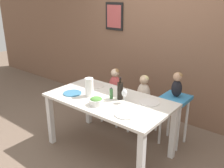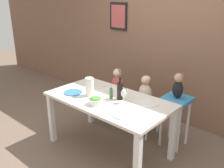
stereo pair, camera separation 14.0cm
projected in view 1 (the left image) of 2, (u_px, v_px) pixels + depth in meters
name	position (u px, v px, depth m)	size (l,w,h in m)	color
ground_plane	(109.00, 149.00, 3.49)	(14.00, 14.00, 0.00)	#705B4C
wall_back	(163.00, 39.00, 4.05)	(10.00, 0.09, 2.70)	brown
dining_table	(109.00, 106.00, 3.26)	(1.63, 0.88, 0.77)	silver
chair_far_left	(115.00, 99.00, 4.12)	(0.42, 0.43, 0.47)	silver
chair_far_center	(143.00, 108.00, 3.80)	(0.42, 0.43, 0.47)	silver
chair_right_highchair	(175.00, 107.00, 3.44)	(0.36, 0.36, 0.73)	silver
person_child_left	(115.00, 83.00, 4.02)	(0.21, 0.18, 0.46)	#C64C4C
person_child_center	(144.00, 90.00, 3.70)	(0.21, 0.18, 0.46)	beige
person_baby_right	(177.00, 83.00, 3.32)	(0.14, 0.13, 0.34)	black
wine_bottle	(120.00, 90.00, 3.17)	(0.07, 0.07, 0.30)	black
paper_towel_roll	(89.00, 87.00, 3.26)	(0.11, 0.11, 0.25)	white
wine_glass_near	(124.00, 93.00, 3.06)	(0.07, 0.07, 0.18)	white
salad_bowl_large	(96.00, 101.00, 3.03)	(0.17, 0.17, 0.10)	white
dinner_plate_front_left	(72.00, 93.00, 3.37)	(0.25, 0.25, 0.01)	teal
dinner_plate_back_left	(96.00, 86.00, 3.64)	(0.25, 0.25, 0.01)	silver
dinner_plate_back_right	(149.00, 102.00, 3.09)	(0.25, 0.25, 0.01)	silver
dinner_plate_front_right	(125.00, 114.00, 2.79)	(0.25, 0.25, 0.01)	silver
condiment_bottle_hot_sauce	(111.00, 93.00, 3.20)	(0.04, 0.04, 0.16)	#336633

